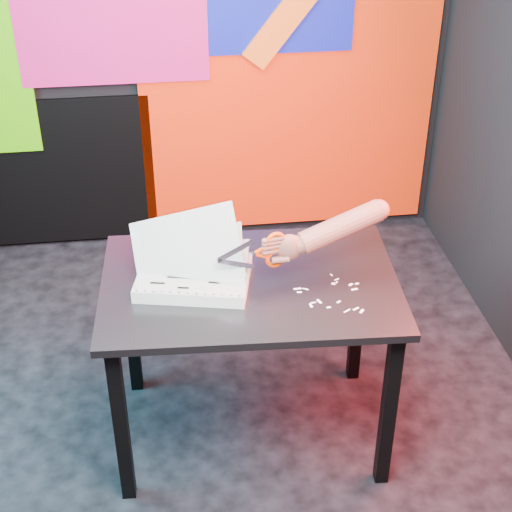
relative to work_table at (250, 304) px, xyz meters
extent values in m
cube|color=black|center=(-0.24, 0.14, -0.65)|extent=(3.00, 3.00, 0.01)
cube|color=black|center=(-0.24, 1.64, 0.70)|extent=(3.00, 0.01, 2.70)
cube|color=black|center=(-0.24, -1.36, 0.70)|extent=(3.00, 0.01, 2.70)
cube|color=red|center=(0.41, 1.61, 0.20)|extent=(1.60, 0.02, 1.60)
cube|color=#D71770|center=(-0.49, 1.59, 0.70)|extent=(0.95, 0.02, 0.80)
cube|color=black|center=(-0.99, 1.61, -0.20)|extent=(1.30, 0.02, 0.85)
cube|color=black|center=(-0.50, -0.28, -0.29)|extent=(0.05, 0.05, 0.72)
cube|color=black|center=(-0.47, 0.33, -0.29)|extent=(0.05, 0.05, 0.72)
cube|color=black|center=(0.47, -0.33, -0.29)|extent=(0.05, 0.05, 0.72)
cube|color=black|center=(0.50, 0.28, -0.29)|extent=(0.05, 0.05, 0.72)
cube|color=#353537|center=(0.00, 0.00, 0.09)|extent=(1.12, 0.78, 0.03)
cube|color=white|center=(-0.20, 0.01, 0.13)|extent=(0.45, 0.37, 0.05)
cube|color=white|center=(-0.20, 0.01, 0.15)|extent=(0.45, 0.37, 0.00)
cube|color=white|center=(-0.20, 0.01, 0.16)|extent=(0.43, 0.36, 0.12)
cube|color=white|center=(-0.21, 0.03, 0.18)|extent=(0.40, 0.31, 0.21)
cube|color=white|center=(-0.22, 0.04, 0.23)|extent=(0.40, 0.25, 0.30)
cylinder|color=black|center=(-0.41, -0.08, 0.15)|extent=(0.01, 0.01, 0.00)
cylinder|color=black|center=(-0.38, -0.08, 0.15)|extent=(0.01, 0.01, 0.00)
cylinder|color=black|center=(-0.35, -0.09, 0.15)|extent=(0.01, 0.01, 0.00)
cylinder|color=black|center=(-0.32, -0.10, 0.15)|extent=(0.01, 0.01, 0.00)
cylinder|color=black|center=(-0.29, -0.10, 0.15)|extent=(0.01, 0.01, 0.00)
cylinder|color=black|center=(-0.26, -0.11, 0.15)|extent=(0.01, 0.01, 0.00)
cylinder|color=black|center=(-0.23, -0.12, 0.15)|extent=(0.01, 0.01, 0.00)
cylinder|color=black|center=(-0.20, -0.12, 0.15)|extent=(0.01, 0.01, 0.00)
cylinder|color=black|center=(-0.17, -0.13, 0.15)|extent=(0.01, 0.01, 0.00)
cylinder|color=black|center=(-0.14, -0.14, 0.15)|extent=(0.01, 0.01, 0.00)
cylinder|color=black|center=(-0.11, -0.14, 0.15)|extent=(0.01, 0.01, 0.00)
cylinder|color=black|center=(-0.08, -0.15, 0.15)|extent=(0.01, 0.01, 0.00)
cylinder|color=black|center=(-0.06, -0.16, 0.15)|extent=(0.01, 0.01, 0.00)
cylinder|color=black|center=(-0.35, 0.19, 0.15)|extent=(0.01, 0.01, 0.00)
cylinder|color=black|center=(-0.32, 0.18, 0.15)|extent=(0.01, 0.01, 0.00)
cylinder|color=black|center=(-0.29, 0.17, 0.15)|extent=(0.01, 0.01, 0.00)
cylinder|color=black|center=(-0.26, 0.17, 0.15)|extent=(0.01, 0.01, 0.00)
cylinder|color=black|center=(-0.23, 0.16, 0.15)|extent=(0.01, 0.01, 0.00)
cylinder|color=black|center=(-0.20, 0.15, 0.15)|extent=(0.01, 0.01, 0.00)
cylinder|color=black|center=(-0.17, 0.15, 0.15)|extent=(0.01, 0.01, 0.00)
cylinder|color=black|center=(-0.14, 0.14, 0.15)|extent=(0.01, 0.01, 0.00)
cylinder|color=black|center=(-0.12, 0.13, 0.15)|extent=(0.01, 0.01, 0.00)
cylinder|color=black|center=(-0.09, 0.13, 0.15)|extent=(0.01, 0.01, 0.00)
cylinder|color=black|center=(-0.06, 0.12, 0.15)|extent=(0.01, 0.01, 0.00)
cylinder|color=black|center=(-0.03, 0.11, 0.15)|extent=(0.01, 0.01, 0.00)
cylinder|color=black|center=(0.00, 0.11, 0.15)|extent=(0.01, 0.01, 0.00)
cube|color=black|center=(-0.28, 0.09, 0.15)|extent=(0.07, 0.03, 0.00)
cube|color=black|center=(-0.18, 0.04, 0.15)|extent=(0.05, 0.02, 0.00)
cube|color=black|center=(-0.25, -0.02, 0.15)|extent=(0.09, 0.03, 0.00)
cube|color=black|center=(-0.13, -0.06, 0.15)|extent=(0.04, 0.02, 0.00)
cube|color=black|center=(-0.33, -0.04, 0.15)|extent=(0.05, 0.02, 0.00)
cube|color=black|center=(-0.13, 0.09, 0.15)|extent=(0.06, 0.02, 0.00)
cube|color=black|center=(-0.25, -0.08, 0.15)|extent=(0.04, 0.02, 0.00)
cube|color=#898AA9|center=(-0.06, -0.06, 0.27)|extent=(0.14, 0.03, 0.07)
cube|color=#898AA9|center=(-0.06, -0.06, 0.22)|extent=(0.14, 0.03, 0.07)
cylinder|color=#898AA9|center=(0.01, -0.04, 0.25)|extent=(0.02, 0.02, 0.01)
cube|color=#E73700|center=(0.03, -0.04, 0.23)|extent=(0.05, 0.02, 0.03)
cube|color=#E73700|center=(0.03, -0.04, 0.26)|extent=(0.05, 0.02, 0.03)
torus|color=#E73700|center=(0.09, -0.03, 0.28)|extent=(0.08, 0.03, 0.07)
torus|color=#E73700|center=(0.09, -0.03, 0.21)|extent=(0.08, 0.03, 0.07)
ellipsoid|color=brown|center=(0.14, -0.01, 0.25)|extent=(0.10, 0.06, 0.10)
cylinder|color=brown|center=(0.09, -0.03, 0.24)|extent=(0.08, 0.04, 0.02)
cylinder|color=brown|center=(0.09, -0.03, 0.26)|extent=(0.07, 0.03, 0.02)
cylinder|color=brown|center=(0.09, -0.03, 0.28)|extent=(0.07, 0.03, 0.02)
cylinder|color=brown|center=(0.09, -0.03, 0.29)|extent=(0.06, 0.03, 0.02)
cylinder|color=brown|center=(0.11, -0.03, 0.21)|extent=(0.07, 0.03, 0.03)
cylinder|color=brown|center=(0.19, 0.00, 0.25)|extent=(0.07, 0.08, 0.07)
cylinder|color=brown|center=(0.33, 0.03, 0.29)|extent=(0.33, 0.15, 0.17)
sphere|color=brown|center=(0.48, 0.06, 0.33)|extent=(0.08, 0.08, 0.08)
cube|color=white|center=(0.37, -0.10, 0.10)|extent=(0.03, 0.01, 0.00)
cube|color=white|center=(0.36, -0.07, 0.10)|extent=(0.02, 0.02, 0.00)
cube|color=white|center=(0.19, -0.18, 0.10)|extent=(0.01, 0.02, 0.00)
cube|color=white|center=(0.25, -0.20, 0.10)|extent=(0.02, 0.01, 0.00)
cube|color=white|center=(0.23, -0.16, 0.10)|extent=(0.02, 0.03, 0.00)
cube|color=white|center=(0.30, 0.00, 0.10)|extent=(0.01, 0.01, 0.00)
cube|color=white|center=(0.36, -0.23, 0.10)|extent=(0.02, 0.02, 0.00)
cube|color=white|center=(0.38, -0.07, 0.10)|extent=(0.02, 0.01, 0.00)
cube|color=white|center=(0.17, -0.09, 0.10)|extent=(0.02, 0.01, 0.00)
cube|color=white|center=(0.29, -0.17, 0.10)|extent=(0.02, 0.02, 0.00)
cube|color=white|center=(0.35, -0.22, 0.10)|extent=(0.03, 0.02, 0.00)
cube|color=white|center=(0.32, -0.03, 0.10)|extent=(0.02, 0.01, 0.00)
cube|color=white|center=(0.30, -0.06, 0.10)|extent=(0.02, 0.01, 0.00)
cube|color=white|center=(0.31, -0.06, 0.10)|extent=(0.02, 0.02, 0.00)
cube|color=white|center=(0.20, -0.16, 0.10)|extent=(0.02, 0.01, 0.00)
cube|color=white|center=(0.19, -0.08, 0.10)|extent=(0.02, 0.02, 0.00)
cube|color=white|center=(0.16, -0.07, 0.10)|extent=(0.03, 0.01, 0.00)
cube|color=white|center=(0.31, -0.23, 0.10)|extent=(0.03, 0.02, 0.00)
camera|label=1|loc=(-0.28, -2.35, 1.73)|focal=55.00mm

